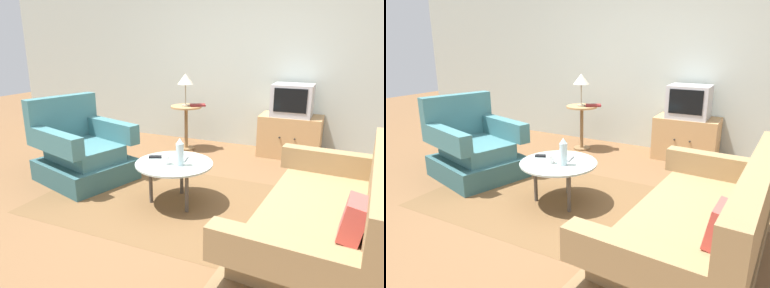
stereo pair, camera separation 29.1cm
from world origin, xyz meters
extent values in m
plane|color=brown|center=(0.00, 0.00, 0.00)|extent=(16.00, 16.00, 0.00)
cube|color=#B2BCB2|center=(0.00, 2.35, 1.35)|extent=(9.00, 0.12, 2.70)
cube|color=brown|center=(-0.13, 0.02, 0.00)|extent=(2.68, 1.67, 0.00)
cube|color=#325C60|center=(-1.35, 0.16, 0.12)|extent=(1.15, 1.08, 0.24)
cube|color=#3D7075|center=(-1.35, 0.16, 0.33)|extent=(0.93, 0.78, 0.18)
cube|color=#3D7075|center=(-1.73, 0.28, 0.68)|extent=(0.37, 0.86, 0.51)
cube|color=#3D7075|center=(-1.45, -0.18, 0.53)|extent=(0.95, 0.40, 0.22)
cube|color=#3D7075|center=(-1.25, 0.51, 0.53)|extent=(0.95, 0.40, 0.22)
cube|color=brown|center=(1.22, -0.47, 0.12)|extent=(1.00, 1.83, 0.24)
cube|color=#93754C|center=(1.22, -0.47, 0.33)|extent=(0.84, 1.54, 0.18)
cube|color=#93754C|center=(1.59, -0.49, 0.64)|extent=(0.26, 1.78, 0.44)
cube|color=#93754C|center=(1.28, 0.35, 0.52)|extent=(0.89, 0.20, 0.20)
cube|color=#93754C|center=(1.17, -1.28, 0.52)|extent=(0.89, 0.20, 0.20)
cube|color=#C64C47|center=(1.44, -0.75, 0.54)|extent=(0.17, 0.25, 0.26)
cylinder|color=#B2C6C1|center=(-0.13, 0.02, 0.41)|extent=(0.75, 0.75, 0.02)
cylinder|color=#4C4742|center=(-0.16, 0.25, 0.20)|extent=(0.04, 0.04, 0.40)
cylinder|color=#4C4742|center=(-0.34, -0.07, 0.20)|extent=(0.04, 0.04, 0.40)
cylinder|color=#4C4742|center=(0.07, -0.11, 0.20)|extent=(0.04, 0.04, 0.40)
cylinder|color=tan|center=(-0.79, 1.73, 0.64)|extent=(0.45, 0.45, 0.02)
cylinder|color=brown|center=(-0.79, 1.73, 0.31)|extent=(0.05, 0.05, 0.62)
cylinder|color=brown|center=(-0.79, 1.73, 0.01)|extent=(0.25, 0.25, 0.02)
cube|color=tan|center=(0.66, 2.01, 0.29)|extent=(0.82, 0.49, 0.57)
sphere|color=black|center=(0.56, 1.76, 0.32)|extent=(0.02, 0.02, 0.02)
sphere|color=black|center=(0.76, 1.76, 0.32)|extent=(0.02, 0.02, 0.02)
cube|color=#B7B7BC|center=(0.66, 2.00, 0.79)|extent=(0.52, 0.43, 0.43)
cube|color=black|center=(0.66, 1.78, 0.81)|extent=(0.42, 0.01, 0.31)
cylinder|color=#9E937A|center=(-0.79, 1.71, 0.66)|extent=(0.12, 0.12, 0.02)
cylinder|color=#9E937A|center=(-0.79, 1.71, 0.82)|extent=(0.02, 0.02, 0.29)
cone|color=beige|center=(-0.79, 1.71, 1.04)|extent=(0.23, 0.23, 0.15)
cylinder|color=silver|center=(-0.04, -0.02, 0.53)|extent=(0.07, 0.07, 0.21)
cone|color=silver|center=(-0.04, -0.02, 0.66)|extent=(0.07, 0.07, 0.05)
cylinder|color=white|center=(-0.18, -0.04, 0.46)|extent=(0.08, 0.08, 0.08)
torus|color=white|center=(-0.13, -0.04, 0.46)|extent=(0.06, 0.01, 0.06)
cube|color=black|center=(-0.35, 0.08, 0.43)|extent=(0.16, 0.11, 0.02)
cube|color=#B2B2B7|center=(-0.07, 0.14, 0.43)|extent=(0.07, 0.17, 0.02)
cube|color=maroon|center=(-0.64, 1.79, 0.66)|extent=(0.27, 0.24, 0.02)
camera|label=1|loc=(1.33, -2.81, 1.54)|focal=32.71mm
camera|label=2|loc=(1.59, -2.68, 1.54)|focal=32.71mm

